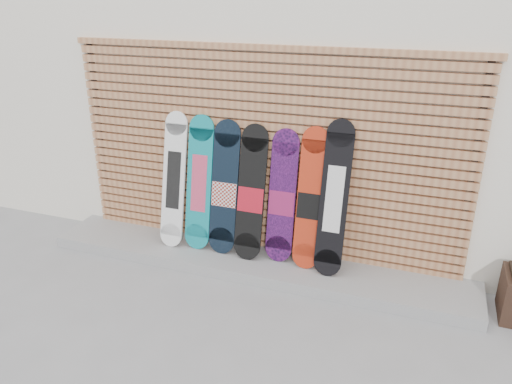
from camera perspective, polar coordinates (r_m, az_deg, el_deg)
ground at (r=4.87m, az=-1.42°, el=-12.74°), size 80.00×80.00×0.00m
building at (r=7.34m, az=12.53°, el=14.03°), size 12.00×5.00×3.60m
concrete_step at (r=5.41m, az=-0.29°, el=-8.02°), size 4.60×0.70×0.12m
slat_wall at (r=5.19m, az=0.79°, el=4.53°), size 4.26×0.08×2.29m
snowboard_0 at (r=5.51m, az=-9.37°, el=1.34°), size 0.26×0.36×1.46m
snowboard_1 at (r=5.40m, az=-6.50°, el=1.00°), size 0.28×0.31×1.45m
snowboard_2 at (r=5.29m, az=-3.62°, el=0.36°), size 0.29×0.31×1.43m
snowboard_3 at (r=5.17m, az=-0.57°, el=-0.23°), size 0.29×0.35×1.41m
snowboard_4 at (r=5.12m, az=3.00°, el=-0.65°), size 0.28×0.27×1.39m
snowboard_5 at (r=5.02m, az=6.22°, el=-0.93°), size 0.27×0.31×1.44m
snowboard_6 at (r=4.92m, az=8.92°, el=-0.82°), size 0.28×0.37×1.53m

